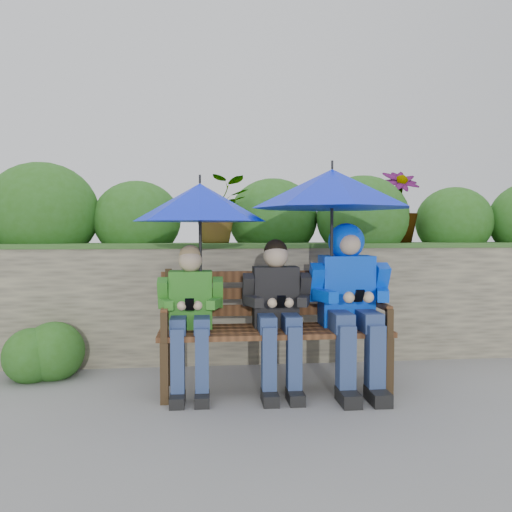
{
  "coord_description": "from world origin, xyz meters",
  "views": [
    {
      "loc": [
        -0.37,
        -3.62,
        1.15
      ],
      "look_at": [
        0.0,
        0.1,
        0.95
      ],
      "focal_mm": 35.0,
      "sensor_mm": 36.0,
      "label": 1
    }
  ],
  "objects": [
    {
      "name": "ground",
      "position": [
        0.0,
        0.0,
        0.0
      ],
      "size": [
        60.0,
        60.0,
        0.0
      ],
      "primitive_type": "plane",
      "color": "slate",
      "rests_on": "ground"
    },
    {
      "name": "garden_backdrop",
      "position": [
        -0.04,
        1.59,
        0.64
      ],
      "size": [
        8.0,
        2.86,
        1.81
      ],
      "color": "#5F594B",
      "rests_on": "ground"
    },
    {
      "name": "park_bench",
      "position": [
        0.11,
        -0.07,
        0.49
      ],
      "size": [
        1.63,
        0.48,
        0.86
      ],
      "color": "#362717",
      "rests_on": "ground"
    },
    {
      "name": "boy_left",
      "position": [
        -0.48,
        -0.13,
        0.59
      ],
      "size": [
        0.45,
        0.53,
        1.04
      ],
      "color": "#267E20",
      "rests_on": "ground"
    },
    {
      "name": "boy_middle",
      "position": [
        0.13,
        -0.14,
        0.6
      ],
      "size": [
        0.48,
        0.56,
        1.08
      ],
      "color": "black",
      "rests_on": "ground"
    },
    {
      "name": "boy_right",
      "position": [
        0.66,
        -0.14,
        0.7
      ],
      "size": [
        0.57,
        0.69,
        1.19
      ],
      "color": "#0044C9",
      "rests_on": "ground"
    },
    {
      "name": "umbrella_left",
      "position": [
        -0.41,
        -0.08,
        1.34
      ],
      "size": [
        0.94,
        0.94,
        0.87
      ],
      "color": "#031AD9",
      "rests_on": "ground"
    },
    {
      "name": "umbrella_right",
      "position": [
        0.52,
        -0.12,
        1.44
      ],
      "size": [
        1.15,
        1.15,
        0.96
      ],
      "color": "#031AD9",
      "rests_on": "ground"
    }
  ]
}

